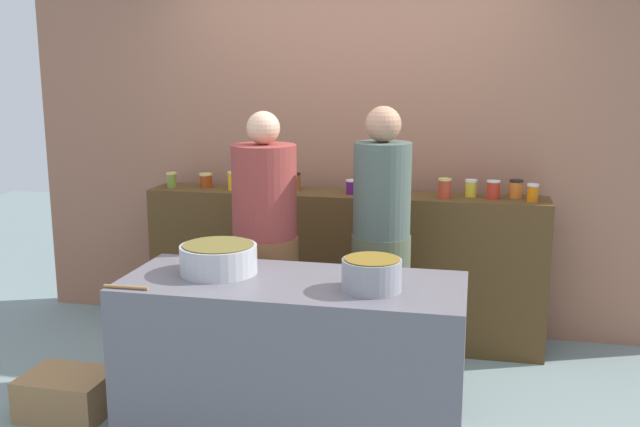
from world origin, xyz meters
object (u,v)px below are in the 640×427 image
Objects in this scene: preserve_jar_9 at (493,190)px; preserve_jar_10 at (516,189)px; preserve_jar_7 at (445,188)px; preserve_jar_5 at (352,187)px; cook_with_tongs at (265,263)px; preserve_jar_8 at (471,188)px; preserve_jar_1 at (206,180)px; bread_crate at (67,394)px; preserve_jar_6 at (380,186)px; preserve_jar_11 at (533,193)px; cook_in_cap at (381,259)px; preserve_jar_0 at (172,180)px; cooking_pot_center at (372,274)px; wooden_spoon at (126,287)px; preserve_jar_4 at (294,181)px; preserve_jar_2 at (234,181)px; cooking_pot_left at (219,259)px; preserve_jar_3 at (266,183)px.

preserve_jar_10 is (0.15, 0.07, -0.00)m from preserve_jar_9.
preserve_jar_5 is at bearing 176.97° from preserve_jar_7.
preserve_jar_8 is at bearing 33.44° from cook_with_tongs.
preserve_jar_7 reaches higher than preserve_jar_10.
bread_crate is (-0.28, -1.44, -0.97)m from preserve_jar_1.
preserve_jar_6 is 0.88m from preserve_jar_10.
preserve_jar_11 is at bearing -9.42° from preserve_jar_9.
preserve_jar_5 is 0.21× the size of bread_crate.
preserve_jar_11 is at bearing 31.35° from cook_in_cap.
preserve_jar_1 is 2.12m from preserve_jar_10.
preserve_jar_11 reaches higher than preserve_jar_1.
preserve_jar_11 is at bearing -0.28° from preserve_jar_0.
preserve_jar_10 is at bearing 28.57° from cook_with_tongs.
wooden_spoon is (-1.15, -0.23, -0.07)m from cooking_pot_center.
preserve_jar_10 is at bearing 14.26° from preserve_jar_7.
bread_crate is at bearing -122.27° from preserve_jar_4.
preserve_jar_4 reaches higher than preserve_jar_11.
preserve_jar_10 is 1.70m from cooking_pot_center.
preserve_jar_9 is (1.75, 0.02, -0.00)m from preserve_jar_2.
preserve_jar_9 is 1.00× the size of preserve_jar_10.
preserve_jar_4 is at bearing -179.22° from preserve_jar_10.
preserve_jar_3 is at bearing 96.05° from cooking_pot_left.
preserve_jar_8 is at bearing -176.13° from preserve_jar_10.
preserve_jar_1 is 0.99× the size of preserve_jar_3.
preserve_jar_10 is 0.30× the size of cooking_pot_left.
cooking_pot_left is 0.82m from cooking_pot_center.
cook_in_cap is (-0.79, -0.65, -0.35)m from preserve_jar_10.
preserve_jar_0 is at bearing -177.27° from preserve_jar_6.
preserve_jar_6 is at bearing 16.60° from preserve_jar_5.
preserve_jar_0 is 0.90× the size of preserve_jar_9.
cook_with_tongs is (0.43, -0.70, -0.37)m from preserve_jar_2.
preserve_jar_3 is at bearing -178.37° from preserve_jar_8.
cooking_pot_center is (0.16, -1.50, -0.17)m from preserve_jar_6.
preserve_jar_6 is 2.01m from wooden_spoon.
cooking_pot_center is 1.27× the size of wooden_spoon.
preserve_jar_4 is at bearing 57.73° from bread_crate.
preserve_jar_3 reaches higher than preserve_jar_5.
cooking_pot_left is (0.82, -1.31, -0.18)m from preserve_jar_0.
preserve_jar_5 is at bearing -175.56° from preserve_jar_10.
preserve_jar_5 is at bearing 46.30° from bread_crate.
preserve_jar_6 reaches higher than wooden_spoon.
cooking_pot_center is at bearing -76.69° from preserve_jar_5.
cook_in_cap reaches higher than preserve_jar_3.
preserve_jar_3 is at bearing -177.78° from preserve_jar_6.
preserve_jar_0 is 0.27× the size of cooking_pot_left.
preserve_jar_6 is 0.06× the size of cook_in_cap.
cook_in_cap is (0.74, 0.76, -0.16)m from cooking_pot_left.
preserve_jar_6 is (0.79, 0.03, 0.00)m from preserve_jar_3.
preserve_jar_7 is 0.58× the size of wooden_spoon.
cook_in_cap reaches higher than preserve_jar_8.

